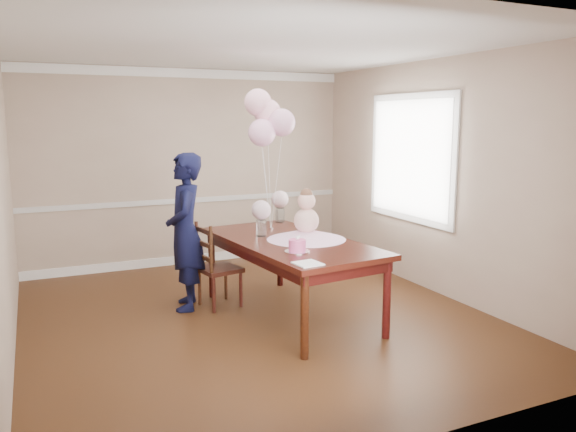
{
  "coord_description": "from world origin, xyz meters",
  "views": [
    {
      "loc": [
        -2.0,
        -5.13,
        2.01
      ],
      "look_at": [
        0.32,
        -0.05,
        1.05
      ],
      "focal_mm": 35.0,
      "sensor_mm": 36.0,
      "label": 1
    }
  ],
  "objects": [
    {
      "name": "floor",
      "position": [
        0.0,
        0.0,
        0.0
      ],
      "size": [
        4.5,
        5.0,
        0.0
      ],
      "primitive_type": "cube",
      "color": "#341B0D",
      "rests_on": "ground"
    },
    {
      "name": "ceiling",
      "position": [
        0.0,
        0.0,
        2.7
      ],
      "size": [
        4.5,
        5.0,
        0.02
      ],
      "primitive_type": "cube",
      "color": "silver",
      "rests_on": "wall_back"
    },
    {
      "name": "wall_back",
      "position": [
        0.0,
        2.5,
        1.35
      ],
      "size": [
        4.5,
        0.02,
        2.7
      ],
      "primitive_type": "cube",
      "color": "tan",
      "rests_on": "floor"
    },
    {
      "name": "wall_front",
      "position": [
        0.0,
        -2.5,
        1.35
      ],
      "size": [
        4.5,
        0.02,
        2.7
      ],
      "primitive_type": "cube",
      "color": "tan",
      "rests_on": "floor"
    },
    {
      "name": "wall_left",
      "position": [
        -2.25,
        0.0,
        1.35
      ],
      "size": [
        0.02,
        5.0,
        2.7
      ],
      "primitive_type": "cube",
      "color": "tan",
      "rests_on": "floor"
    },
    {
      "name": "wall_right",
      "position": [
        2.25,
        0.0,
        1.35
      ],
      "size": [
        0.02,
        5.0,
        2.7
      ],
      "primitive_type": "cube",
      "color": "tan",
      "rests_on": "floor"
    },
    {
      "name": "chair_rail_trim",
      "position": [
        0.0,
        2.49,
        0.9
      ],
      "size": [
        4.5,
        0.02,
        0.07
      ],
      "primitive_type": "cube",
      "color": "silver",
      "rests_on": "wall_back"
    },
    {
      "name": "crown_molding",
      "position": [
        0.0,
        2.49,
        2.63
      ],
      "size": [
        4.5,
        0.02,
        0.12
      ],
      "primitive_type": "cube",
      "color": "white",
      "rests_on": "wall_back"
    },
    {
      "name": "baseboard_trim",
      "position": [
        0.0,
        2.49,
        0.06
      ],
      "size": [
        4.5,
        0.02,
        0.12
      ],
      "primitive_type": "cube",
      "color": "white",
      "rests_on": "floor"
    },
    {
      "name": "window_frame",
      "position": [
        2.23,
        0.5,
        1.55
      ],
      "size": [
        0.02,
        1.66,
        1.56
      ],
      "primitive_type": "cube",
      "color": "silver",
      "rests_on": "wall_right"
    },
    {
      "name": "window_blinds",
      "position": [
        2.21,
        0.5,
        1.55
      ],
      "size": [
        0.01,
        1.5,
        1.4
      ],
      "primitive_type": "cube",
      "color": "white",
      "rests_on": "wall_right"
    },
    {
      "name": "dining_table_top",
      "position": [
        0.34,
        -0.06,
        0.78
      ],
      "size": [
        1.3,
        2.25,
        0.05
      ],
      "primitive_type": "cube",
      "rotation": [
        0.0,
        0.0,
        0.11
      ],
      "color": "black",
      "rests_on": "table_leg_fl"
    },
    {
      "name": "table_apron",
      "position": [
        0.34,
        -0.06,
        0.7
      ],
      "size": [
        1.18,
        2.13,
        0.11
      ],
      "primitive_type": "cube",
      "rotation": [
        0.0,
        0.0,
        0.11
      ],
      "color": "black",
      "rests_on": "table_leg_fl"
    },
    {
      "name": "table_leg_fl",
      "position": [
        0.0,
        -1.09,
        0.37
      ],
      "size": [
        0.08,
        0.08,
        0.75
      ],
      "primitive_type": "cylinder",
      "rotation": [
        0.0,
        0.0,
        0.11
      ],
      "color": "black",
      "rests_on": "floor"
    },
    {
      "name": "table_leg_fr",
      "position": [
        0.9,
        -0.99,
        0.37
      ],
      "size": [
        0.08,
        0.08,
        0.75
      ],
      "primitive_type": "cylinder",
      "rotation": [
        0.0,
        0.0,
        0.11
      ],
      "color": "black",
      "rests_on": "floor"
    },
    {
      "name": "table_leg_bl",
      "position": [
        -0.21,
        0.87,
        0.37
      ],
      "size": [
        0.08,
        0.08,
        0.75
      ],
      "primitive_type": "cylinder",
      "rotation": [
        0.0,
        0.0,
        0.11
      ],
      "color": "black",
      "rests_on": "floor"
    },
    {
      "name": "table_leg_br",
      "position": [
        0.68,
        0.97,
        0.37
      ],
      "size": [
        0.08,
        0.08,
        0.75
      ],
      "primitive_type": "cylinder",
      "rotation": [
        0.0,
        0.0,
        0.11
      ],
      "color": "black",
      "rests_on": "floor"
    },
    {
      "name": "baby_skirt",
      "position": [
        0.51,
        -0.1,
        0.86
      ],
      "size": [
        0.9,
        0.9,
        0.11
      ],
      "primitive_type": "cone",
      "rotation": [
        0.0,
        0.0,
        0.11
      ],
      "color": "#FDBBE6",
      "rests_on": "dining_table_top"
    },
    {
      "name": "baby_torso",
      "position": [
        0.51,
        -0.1,
        1.0
      ],
      "size": [
        0.26,
        0.26,
        0.26
      ],
      "primitive_type": "sphere",
      "color": "pink",
      "rests_on": "baby_skirt"
    },
    {
      "name": "baby_head",
      "position": [
        0.51,
        -0.1,
        1.2
      ],
      "size": [
        0.18,
        0.18,
        0.18
      ],
      "primitive_type": "sphere",
      "color": "beige",
      "rests_on": "baby_torso"
    },
    {
      "name": "baby_hair",
      "position": [
        0.51,
        -0.1,
        1.26
      ],
      "size": [
        0.13,
        0.13,
        0.13
      ],
      "primitive_type": "sphere",
      "color": "brown",
      "rests_on": "baby_head"
    },
    {
      "name": "cake_platter",
      "position": [
        0.18,
        -0.56,
        0.81
      ],
      "size": [
        0.26,
        0.26,
        0.01
      ],
      "primitive_type": "cylinder",
      "rotation": [
        0.0,
        0.0,
        0.11
      ],
      "color": "silver",
      "rests_on": "dining_table_top"
    },
    {
      "name": "birthday_cake",
      "position": [
        0.18,
        -0.56,
        0.87
      ],
      "size": [
        0.18,
        0.18,
        0.11
      ],
      "primitive_type": "cylinder",
      "rotation": [
        0.0,
        0.0,
        0.11
      ],
      "color": "#EC4A95",
      "rests_on": "cake_platter"
    },
    {
      "name": "cake_flower_a",
      "position": [
        0.18,
        -0.56,
        0.94
      ],
      "size": [
        0.03,
        0.03,
        0.03
      ],
      "primitive_type": "sphere",
      "color": "white",
      "rests_on": "birthday_cake"
    },
    {
      "name": "cake_flower_b",
      "position": [
        0.21,
        -0.54,
        0.94
      ],
      "size": [
        0.03,
        0.03,
        0.03
      ],
      "primitive_type": "sphere",
      "color": "white",
      "rests_on": "birthday_cake"
    },
    {
      "name": "rose_vase_near",
      "position": [
        0.15,
        0.24,
        0.89
      ],
      "size": [
        0.12,
        0.12,
        0.17
      ],
      "primitive_type": "cylinder",
      "rotation": [
        0.0,
        0.0,
        0.11
      ],
      "color": "white",
      "rests_on": "dining_table_top"
    },
    {
      "name": "roses_near",
      "position": [
        0.15,
        0.24,
        1.08
      ],
      "size": [
        0.2,
        0.2,
        0.2
      ],
      "primitive_type": "sphere",
      "color": "beige",
      "rests_on": "rose_vase_near"
    },
    {
      "name": "rose_vase_far",
      "position": [
        0.65,
        0.89,
        0.89
      ],
      "size": [
        0.12,
        0.12,
        0.17
      ],
      "primitive_type": "cylinder",
      "rotation": [
        0.0,
        0.0,
        0.11
      ],
      "color": "silver",
      "rests_on": "dining_table_top"
    },
    {
      "name": "roses_far",
      "position": [
        0.65,
        0.89,
        1.08
      ],
      "size": [
        0.2,
        0.2,
        0.2
      ],
      "primitive_type": "sphere",
      "color": "#F4CDD1",
      "rests_on": "rose_vase_far"
    },
    {
      "name": "napkin",
      "position": [
        0.07,
        -1.01,
        0.81
      ],
      "size": [
        0.24,
        0.24,
        0.01
      ],
      "primitive_type": "cube",
      "rotation": [
        0.0,
        0.0,
        0.11
      ],
      "color": "white",
      "rests_on": "dining_table_top"
    },
    {
      "name": "balloon_weight",
      "position": [
        0.38,
        0.54,
        0.81
      ],
      "size": [
        0.05,
        0.05,
        0.02
      ],
      "primitive_type": "cylinder",
      "rotation": [
        0.0,
        0.0,
        0.11
      ],
      "color": "silver",
      "rests_on": "dining_table_top"
    },
    {
      "name": "balloon_a",
      "position": [
        0.28,
        0.53,
        1.87
      ],
      "size": [
        0.3,
        0.3,
        0.3
      ],
      "primitive_type": "sphere",
      "color": "#FFB4DB",
      "rests_on": "balloon_ribbon_a"
    },
    {
      "name": "balloon_b",
      "position": [
        0.5,
        0.5,
        1.98
      ],
      "size": [
        0.3,
        0.3,
        0.3
      ],
      "primitive_type": "sphere",
      "color": "#EBA6C9",
      "rests_on": "balloon_ribbon_b"
    },
    {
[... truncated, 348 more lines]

